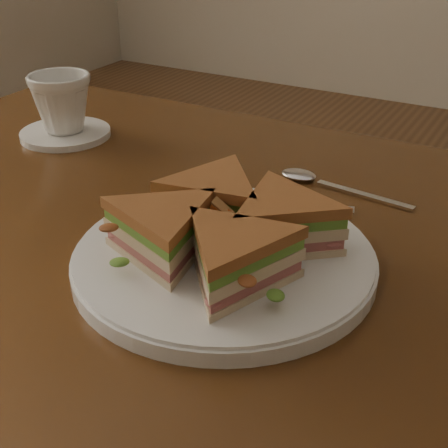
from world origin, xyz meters
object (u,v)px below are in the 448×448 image
table (209,311)px  saucer (66,134)px  plate (224,260)px  coffee_cup (62,103)px  spoon (314,180)px  knife (259,203)px  sandwich_wedges (224,228)px

table → saucer: saucer is taller
table → plate: (0.04, -0.04, 0.11)m
table → coffee_cup: (-0.36, 0.17, 0.15)m
table → spoon: 0.22m
saucer → plate: bearing=-27.4°
plate → knife: bearing=102.4°
table → spoon: (0.05, 0.19, 0.10)m
knife → table: bearing=-114.3°
spoon → saucer: (-0.40, -0.03, 0.00)m
spoon → saucer: same height
sandwich_wedges → saucer: (-0.40, 0.21, -0.04)m
sandwich_wedges → saucer: size_ratio=2.02×
sandwich_wedges → coffee_cup: 0.45m
knife → saucer: saucer is taller
plate → spoon: 0.24m
table → coffee_cup: size_ratio=12.74×
plate → spoon: (0.00, 0.24, -0.00)m
sandwich_wedges → coffee_cup: size_ratio=2.97×
table → sandwich_wedges: sandwich_wedges is taller
spoon → plate: bearing=-83.5°
spoon → coffee_cup: bearing=-168.7°
plate → saucer: (-0.40, 0.21, -0.00)m
table → coffee_cup: bearing=155.1°
plate → saucer: size_ratio=2.23×
plate → saucer: plate is taller
plate → saucer: bearing=152.6°
table → plate: 0.12m
table → plate: bearing=-43.8°
coffee_cup → spoon: bearing=28.6°
table → knife: bearing=83.4°
table → plate: plate is taller
spoon → saucer: bearing=-168.7°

